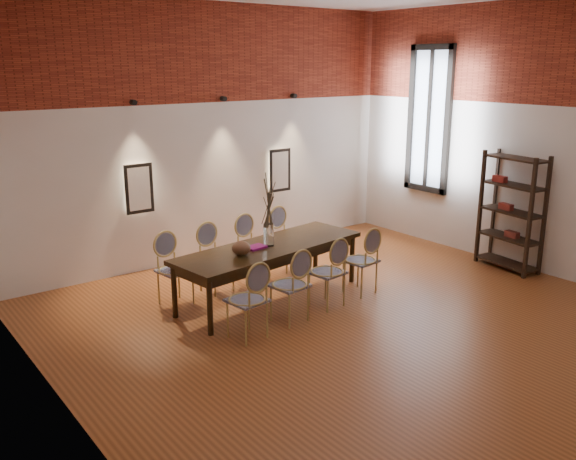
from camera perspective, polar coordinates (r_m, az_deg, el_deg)
floor at (r=7.63m, az=6.93°, el=-8.76°), size 7.00×7.00×0.02m
wall_back at (r=9.87m, az=-7.37°, el=8.88°), size 7.00×0.10×4.00m
wall_left at (r=5.23m, az=-21.38°, el=2.20°), size 0.10×7.00×4.00m
wall_right at (r=9.87m, az=22.42°, el=7.86°), size 0.10×7.00×4.00m
brick_band_back at (r=9.75m, az=-7.41°, el=16.17°), size 7.00×0.02×1.50m
brick_band_left at (r=5.14m, az=-22.01°, el=16.01°), size 0.02×7.00×1.50m
brick_band_right at (r=9.75m, az=22.97°, el=15.13°), size 0.02×7.00×1.50m
niche_left at (r=9.30m, az=-13.84°, el=3.80°), size 0.36×0.06×0.66m
niche_right at (r=10.59m, az=-0.86°, el=5.62°), size 0.36×0.06×0.66m
spot_fixture_left at (r=9.12m, az=-14.27°, el=11.49°), size 0.08×0.10×0.08m
spot_fixture_mid at (r=9.81m, az=-6.06°, el=12.11°), size 0.08×0.10×0.08m
spot_fixture_right at (r=10.61m, az=0.54°, el=12.44°), size 0.08×0.10×0.08m
window_glass at (r=10.92m, az=13.11°, el=10.03°), size 0.02×0.78×2.38m
window_frame at (r=10.90m, az=13.04°, el=10.02°), size 0.08×0.90×2.50m
window_mullion at (r=10.90m, az=13.04°, el=10.02°), size 0.06×0.06×2.40m
dining_table at (r=8.22m, az=-1.70°, el=-3.95°), size 2.83×1.21×0.75m
chair_near_a at (r=7.05m, az=-3.86°, el=-6.55°), size 0.49×0.49×0.94m
chair_near_b at (r=7.48m, az=0.14°, el=-5.18°), size 0.49×0.49×0.94m
chair_near_c at (r=7.95m, az=3.66°, el=-3.95°), size 0.49×0.49×0.94m
chair_near_d at (r=8.45m, az=6.78°, el=-2.85°), size 0.49×0.49×0.94m
chair_far_a at (r=8.13m, az=-10.53°, el=-3.74°), size 0.49×0.49×0.94m
chair_far_b at (r=8.51m, az=-6.72°, el=-2.71°), size 0.49×0.49×0.94m
chair_far_c at (r=8.92m, az=-3.25°, el=-1.76°), size 0.49×0.49×0.94m
chair_far_d at (r=9.37m, az=-0.10°, el=-0.90°), size 0.49×0.49×0.94m
vase at (r=8.05m, az=-1.81°, el=-0.45°), size 0.14×0.14×0.30m
dried_branches at (r=7.94m, az=-1.84°, el=2.67°), size 0.50×0.50×0.70m
bowl at (r=7.71m, az=-4.40°, el=-1.69°), size 0.24×0.24×0.18m
book at (r=7.98m, az=-3.03°, el=-1.63°), size 0.28×0.21×0.03m
shelving_rack at (r=9.90m, az=20.17°, el=1.62°), size 0.51×1.04×1.80m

